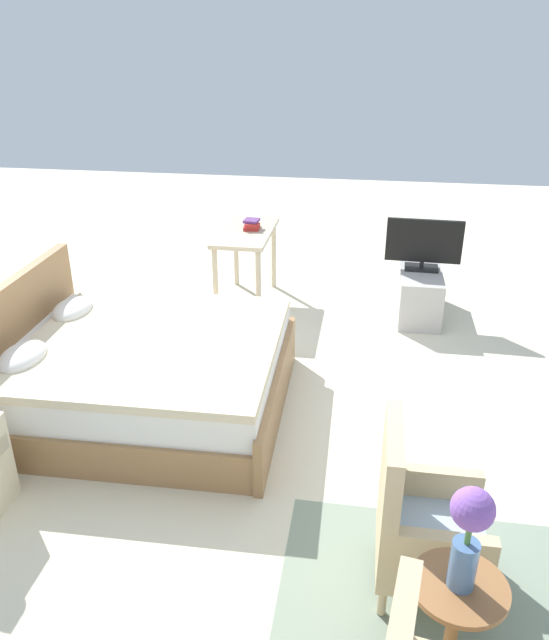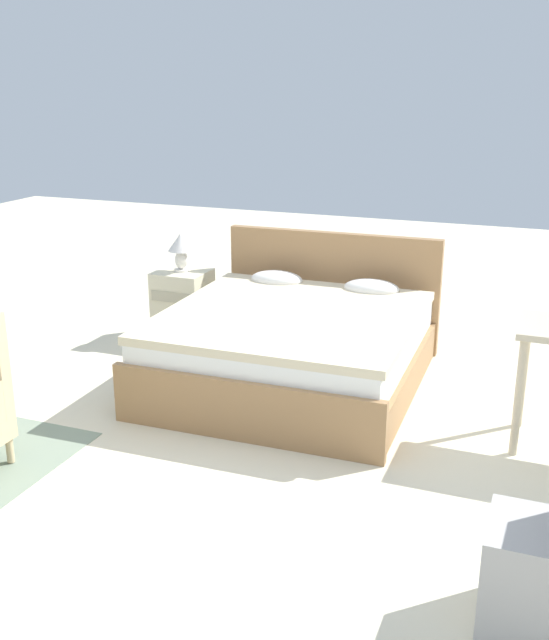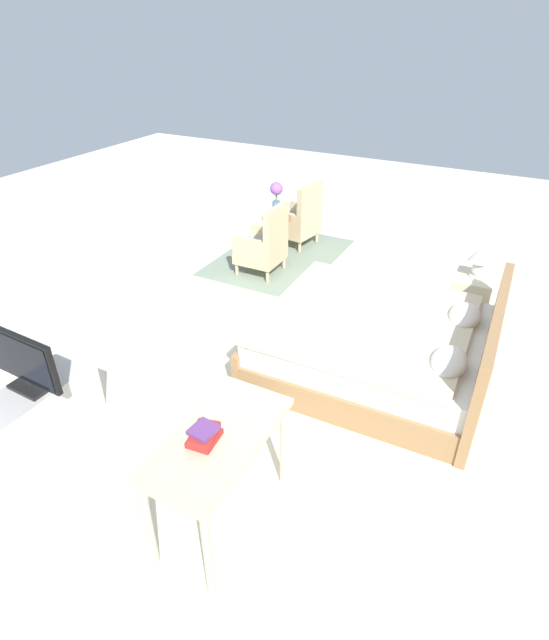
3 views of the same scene
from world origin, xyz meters
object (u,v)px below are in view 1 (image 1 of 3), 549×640
Objects in this scene: armchair_by_window_right at (421,525)px; bed at (140,372)px; vanity_desk at (246,242)px; tv_stand at (419,291)px; side_table at (453,622)px; tv_flatscreen at (424,244)px; book_stack at (252,224)px; flower_vase at (469,529)px.

bed is at bearing 55.13° from armchair_by_window_right.
armchair_by_window_right reaches higher than vanity_desk.
armchair_by_window_right is 3.45m from tv_stand.
side_table is at bearing -132.63° from bed.
vanity_desk is (0.01, 1.75, 0.42)m from tv_stand.
armchair_by_window_right is at bearing 177.11° from tv_stand.
bed is at bearing 47.37° from side_table.
book_stack is at bearing 87.43° from tv_flatscreen.
bed is 2.15m from vanity_desk.
book_stack is (3.52, 1.53, 0.44)m from armchair_by_window_right.
flower_vase is at bearing -157.17° from vanity_desk.
tv_stand is (3.98, -0.07, -0.13)m from side_table.
side_table is at bearing 178.98° from tv_flatscreen.
armchair_by_window_right is 1.58× the size of side_table.
armchair_by_window_right is 1.27× the size of tv_flatscreen.
tv_flatscreen is 1.75m from vanity_desk.
book_stack is (4.06, 1.63, -0.05)m from flower_vase.
flower_vase reaches higher than tv_flatscreen.
vanity_desk is at bearing 89.70° from tv_stand.
tv_flatscreen is at bearing -2.07° from tv_stand.
book_stack reaches higher than tv_stand.
flower_vase is 4.03m from tv_stand.
tv_flatscreen is at bearing -1.02° from flower_vase.
bed reaches higher than armchair_by_window_right.
flower_vase reaches higher than armchair_by_window_right.
book_stack is (2.15, -0.44, 0.52)m from bed.
armchair_by_window_right is at bearing 10.90° from side_table.
side_table is at bearing 178.98° from tv_stand.
side_table is at bearing -169.10° from armchair_by_window_right.
bed is at bearing 168.36° from book_stack.
tv_flatscreen is (3.98, -0.07, -0.15)m from flower_vase.
tv_flatscreen is 0.70× the size of vanity_desk.
flower_vase reaches higher than side_table.
book_stack reaches higher than side_table.
armchair_by_window_right reaches higher than tv_stand.
tv_flatscreen is (2.07, -2.14, 0.43)m from bed.
vanity_desk is at bearing 89.78° from tv_flatscreen.
flower_vase is 0.46× the size of vanity_desk.
book_stack is (4.06, 1.63, 0.46)m from side_table.
armchair_by_window_right is (-1.37, -1.97, 0.08)m from bed.
tv_flatscreen is 1.71m from book_stack.
tv_stand is at bearing -1.02° from side_table.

